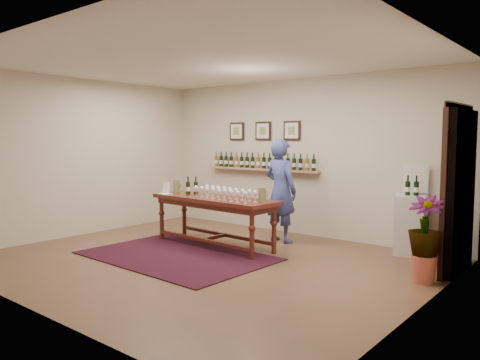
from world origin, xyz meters
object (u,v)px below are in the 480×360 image
Objects in this scene: tasting_table at (214,205)px; person at (281,191)px; potted_plant at (425,239)px; display_pedestal at (411,225)px.

tasting_table is 1.17m from person.
person reaches higher than potted_plant.
tasting_table is at bearing 65.12° from person.
display_pedestal is 0.52× the size of person.
display_pedestal is 2.12m from person.
display_pedestal is at bearing 115.33° from potted_plant.
potted_plant is (3.25, 0.18, -0.15)m from tasting_table.
person is at bearing 59.50° from tasting_table.
display_pedestal is (2.65, 1.46, -0.23)m from tasting_table.
tasting_table is 2.55× the size of display_pedestal.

